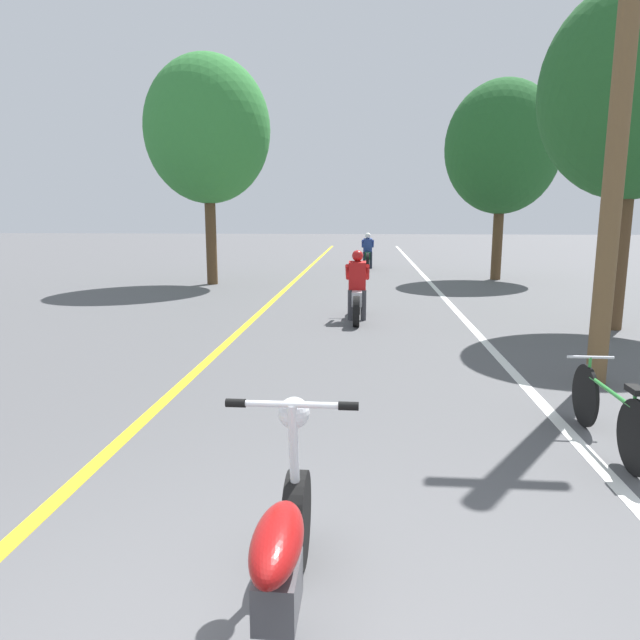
{
  "coord_description": "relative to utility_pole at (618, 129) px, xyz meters",
  "views": [
    {
      "loc": [
        0.57,
        -1.97,
        2.09
      ],
      "look_at": [
        0.05,
        4.43,
        0.9
      ],
      "focal_mm": 32.0,
      "sensor_mm": 36.0,
      "label": 1
    }
  ],
  "objects": [
    {
      "name": "lane_stripe_center",
      "position": [
        -5.17,
        7.23,
        -3.06
      ],
      "size": [
        0.14,
        48.0,
        0.01
      ],
      "primitive_type": "cube",
      "color": "yellow",
      "rests_on": "ground"
    },
    {
      "name": "lane_stripe_edge",
      "position": [
        -0.91,
        7.23,
        -3.06
      ],
      "size": [
        0.14,
        48.0,
        0.01
      ],
      "primitive_type": "cube",
      "color": "white",
      "rests_on": "ground"
    },
    {
      "name": "utility_pole",
      "position": [
        0.0,
        0.0,
        0.0
      ],
      "size": [
        1.1,
        0.24,
        5.95
      ],
      "color": "brown",
      "rests_on": "ground"
    },
    {
      "name": "roadside_tree_right_near",
      "position": [
        1.67,
        3.6,
        1.1
      ],
      "size": [
        3.21,
        2.89,
        6.03
      ],
      "color": "#513A23",
      "rests_on": "ground"
    },
    {
      "name": "roadside_tree_right_far",
      "position": [
        1.31,
        11.74,
        1.08
      ],
      "size": [
        3.58,
        3.22,
        6.22
      ],
      "color": "#513A23",
      "rests_on": "ground"
    },
    {
      "name": "roadside_tree_left",
      "position": [
        -7.56,
        9.77,
        1.43
      ],
      "size": [
        3.66,
        3.3,
        6.62
      ],
      "color": "#513A23",
      "rests_on": "ground"
    },
    {
      "name": "motorcycle_foreground",
      "position": [
        -3.29,
        -4.73,
        -2.65
      ],
      "size": [
        0.73,
        2.04,
        1.1
      ],
      "color": "black",
      "rests_on": "ground"
    },
    {
      "name": "motorcycle_rider_lead",
      "position": [
        -3.07,
        4.13,
        -2.54
      ],
      "size": [
        0.5,
        1.98,
        1.4
      ],
      "color": "black",
      "rests_on": "ground"
    },
    {
      "name": "motorcycle_rider_far",
      "position": [
        -2.85,
        15.24,
        -2.54
      ],
      "size": [
        0.5,
        2.18,
        1.39
      ],
      "color": "black",
      "rests_on": "ground"
    },
    {
      "name": "bicycle_parked",
      "position": [
        -0.7,
        -2.08,
        -2.72
      ],
      "size": [
        0.44,
        1.72,
        0.73
      ],
      "color": "black",
      "rests_on": "ground"
    }
  ]
}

